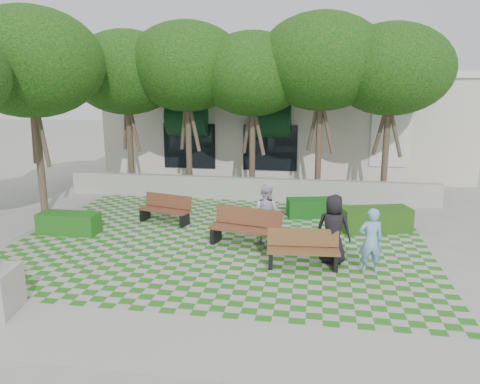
% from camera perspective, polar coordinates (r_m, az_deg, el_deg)
% --- Properties ---
extents(ground, '(90.00, 90.00, 0.00)m').
position_cam_1_polar(ground, '(13.22, -3.25, -7.30)').
color(ground, gray).
rests_on(ground, ground).
extents(lawn, '(12.00, 12.00, 0.00)m').
position_cam_1_polar(lawn, '(14.13, -2.35, -5.89)').
color(lawn, '#2B721E').
rests_on(lawn, ground).
extents(sidewalk_south, '(16.00, 2.00, 0.01)m').
position_cam_1_polar(sidewalk_south, '(9.12, -10.09, -17.35)').
color(sidewalk_south, '#9E9B93').
rests_on(sidewalk_south, ground).
extents(sidewalk_west, '(2.00, 12.00, 0.01)m').
position_cam_1_polar(sidewalk_west, '(17.08, -26.77, -3.96)').
color(sidewalk_west, '#9E9B93').
rests_on(sidewalk_west, ground).
extents(retaining_wall, '(15.00, 0.36, 0.90)m').
position_cam_1_polar(retaining_wall, '(18.95, 0.88, 0.42)').
color(retaining_wall, '#9E9B93').
rests_on(retaining_wall, ground).
extents(bench_east, '(1.87, 0.75, 0.96)m').
position_cam_1_polar(bench_east, '(12.12, 7.68, -6.98)').
color(bench_east, brown).
rests_on(bench_east, ground).
extents(bench_mid, '(2.15, 1.14, 1.08)m').
position_cam_1_polar(bench_mid, '(13.54, 0.68, -4.45)').
color(bench_mid, brown).
rests_on(bench_mid, ground).
extents(bench_west, '(1.89, 1.06, 0.94)m').
position_cam_1_polar(bench_west, '(15.98, -9.07, -2.13)').
color(bench_west, '#592F1E').
rests_on(bench_west, ground).
extents(hedge_east, '(2.32, 1.42, 0.76)m').
position_cam_1_polar(hedge_east, '(15.53, 16.18, -3.22)').
color(hedge_east, '#204813').
rests_on(hedge_east, ground).
extents(hedge_midright, '(1.96, 1.16, 0.64)m').
position_cam_1_polar(hedge_midright, '(16.73, 8.95, -1.90)').
color(hedge_midright, '#134A17').
rests_on(hedge_midright, ground).
extents(hedge_west, '(1.88, 0.76, 0.65)m').
position_cam_1_polar(hedge_west, '(15.65, -20.14, -3.58)').
color(hedge_west, '#195316').
rests_on(hedge_west, ground).
extents(person_blue, '(0.66, 0.49, 1.65)m').
position_cam_1_polar(person_blue, '(12.01, 15.65, -5.72)').
color(person_blue, '#74A7D4').
rests_on(person_blue, ground).
extents(person_dark, '(0.99, 0.74, 1.84)m').
position_cam_1_polar(person_dark, '(12.38, 11.31, -4.47)').
color(person_dark, black).
rests_on(person_dark, ground).
extents(person_white, '(1.02, 0.90, 1.74)m').
position_cam_1_polar(person_white, '(13.81, 3.13, -2.60)').
color(person_white, silver).
rests_on(person_white, ground).
extents(tree_row, '(17.70, 13.40, 7.41)m').
position_cam_1_polar(tree_row, '(18.63, -5.06, 14.81)').
color(tree_row, '#47382B').
rests_on(tree_row, ground).
extents(building, '(18.00, 8.92, 5.15)m').
position_cam_1_polar(building, '(26.30, 5.56, 8.46)').
color(building, beige).
rests_on(building, ground).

